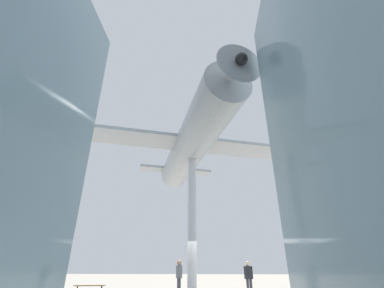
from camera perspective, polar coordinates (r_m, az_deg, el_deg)
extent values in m
cylinder|color=#B7B7BC|center=(13.78, 0.00, -16.96)|extent=(0.45, 0.45, 6.88)
cylinder|color=#93999E|center=(15.09, 0.00, 0.00)|extent=(5.50, 11.81, 2.02)
cube|color=#93999E|center=(15.09, 0.00, 0.00)|extent=(16.69, 6.92, 0.18)
cube|color=#93999E|center=(19.83, -3.65, -5.84)|extent=(5.46, 2.60, 0.18)
cube|color=#93999E|center=(20.22, -3.56, -2.90)|extent=(0.51, 1.10, 2.10)
cone|color=#93999E|center=(9.98, 9.27, 15.46)|extent=(1.95, 1.50, 1.72)
sphere|color=black|center=(9.52, 10.93, 18.04)|extent=(0.44, 0.44, 0.44)
cylinder|color=#383842|center=(15.37, -2.82, -29.16)|extent=(0.14, 0.14, 0.81)
cylinder|color=#383842|center=(15.54, -3.06, -29.12)|extent=(0.14, 0.14, 0.81)
cube|color=#4C5156|center=(15.42, -2.87, -26.48)|extent=(0.36, 0.46, 0.63)
sphere|color=#936B4C|center=(15.42, -2.83, -24.84)|extent=(0.25, 0.25, 0.25)
cylinder|color=#383842|center=(15.51, 13.02, -28.64)|extent=(0.14, 0.14, 0.79)
cylinder|color=#383842|center=(15.43, 12.34, -28.72)|extent=(0.14, 0.14, 0.79)
cube|color=black|center=(15.44, 12.41, -26.11)|extent=(0.45, 0.34, 0.61)
sphere|color=beige|center=(15.43, 12.25, -24.54)|extent=(0.25, 0.25, 0.25)
cube|color=#846647|center=(16.31, -21.75, -27.17)|extent=(1.60, 0.62, 0.05)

